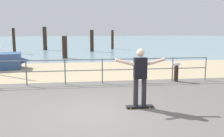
{
  "coord_description": "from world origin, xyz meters",
  "views": [
    {
      "loc": [
        -0.63,
        -6.56,
        2.33
      ],
      "look_at": [
        0.56,
        2.0,
        0.9
      ],
      "focal_mm": 40.19,
      "sensor_mm": 36.0,
      "label": 1
    }
  ],
  "objects_px": {
    "skateboard": "(140,106)",
    "seagull": "(176,64)",
    "bollard_short": "(176,74)",
    "skateboarder": "(140,74)"
  },
  "relations": [
    {
      "from": "skateboard",
      "to": "seagull",
      "type": "bearing_deg",
      "value": 53.7
    },
    {
      "from": "skateboarder",
      "to": "bollard_short",
      "type": "xyz_separation_m",
      "value": [
        2.44,
        3.3,
        -0.67
      ]
    },
    {
      "from": "skateboard",
      "to": "seagull",
      "type": "height_order",
      "value": "seagull"
    },
    {
      "from": "skateboard",
      "to": "bollard_short",
      "type": "relative_size",
      "value": 1.16
    },
    {
      "from": "skateboard",
      "to": "seagull",
      "type": "xyz_separation_m",
      "value": [
        2.42,
        3.29,
        0.7
      ]
    },
    {
      "from": "skateboard",
      "to": "bollard_short",
      "type": "height_order",
      "value": "bollard_short"
    },
    {
      "from": "skateboarder",
      "to": "bollard_short",
      "type": "distance_m",
      "value": 4.15
    },
    {
      "from": "skateboard",
      "to": "bollard_short",
      "type": "bearing_deg",
      "value": 53.54
    },
    {
      "from": "bollard_short",
      "to": "seagull",
      "type": "height_order",
      "value": "seagull"
    },
    {
      "from": "seagull",
      "to": "bollard_short",
      "type": "bearing_deg",
      "value": 12.25
    }
  ]
}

